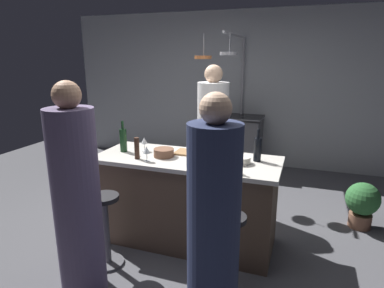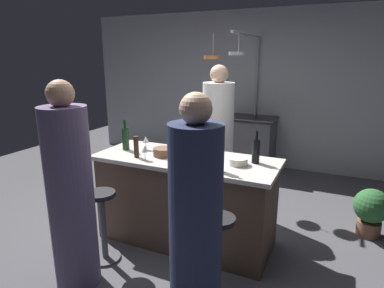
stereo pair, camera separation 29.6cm
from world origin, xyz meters
name	(u,v)px [view 1 (the left image)]	position (x,y,z in m)	size (l,w,h in m)	color
ground_plane	(187,240)	(0.00, 0.00, 0.00)	(9.00, 9.00, 0.00)	#4C4C51
back_wall	(244,89)	(0.00, 2.85, 1.30)	(6.40, 0.16, 2.60)	#9EA3A8
kitchen_island	(187,200)	(0.00, 0.00, 0.45)	(1.80, 0.72, 0.90)	brown
stove_range	(237,142)	(0.00, 2.45, 0.45)	(0.80, 0.64, 0.89)	#47474C
chef	(212,144)	(0.01, 0.87, 0.82)	(0.37, 0.37, 1.76)	white
bar_stool_right	(229,251)	(0.58, -0.62, 0.38)	(0.28, 0.28, 0.68)	#4C4C51
guest_right	(213,228)	(0.55, -0.99, 0.77)	(0.35, 0.35, 1.65)	#262D4C
bar_stool_left	(106,227)	(-0.54, -0.62, 0.38)	(0.28, 0.28, 0.68)	#4C4C51
guest_left	(77,201)	(-0.53, -0.98, 0.79)	(0.36, 0.36, 1.70)	#594C6B
overhead_pot_rack	(230,74)	(-0.06, 2.03, 1.60)	(0.58, 1.41, 2.17)	gray
potted_plant	(362,202)	(1.73, 0.90, 0.30)	(0.36, 0.36, 0.52)	brown
cutting_board	(191,153)	(-0.01, 0.14, 0.91)	(0.32, 0.22, 0.02)	#997047
pepper_mill	(137,148)	(-0.44, -0.19, 1.01)	(0.05, 0.05, 0.21)	#382319
wine_bottle_amber	(223,156)	(0.41, -0.23, 1.02)	(0.07, 0.07, 0.32)	brown
wine_bottle_dark	(258,149)	(0.66, 0.12, 1.02)	(0.07, 0.07, 0.31)	black
wine_bottle_red	(123,140)	(-0.69, -0.01, 1.02)	(0.07, 0.07, 0.32)	#143319
wine_glass_near_left_guest	(147,151)	(-0.31, -0.23, 1.01)	(0.07, 0.07, 0.15)	silver
wine_glass_near_right_guest	(144,141)	(-0.50, 0.07, 1.01)	(0.07, 0.07, 0.15)	silver
mixing_bowl_ceramic	(241,160)	(0.53, 0.00, 0.93)	(0.18, 0.18, 0.07)	silver
mixing_bowl_wooden	(164,153)	(-0.23, -0.04, 0.94)	(0.20, 0.20, 0.08)	brown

